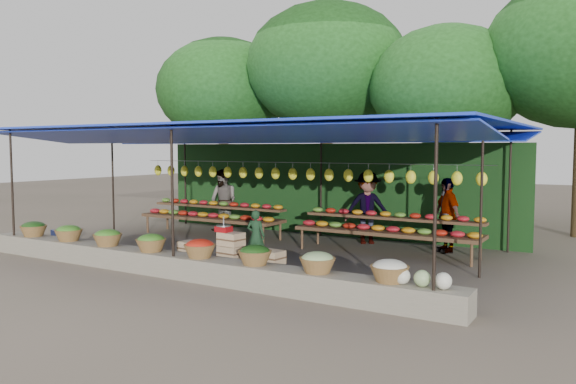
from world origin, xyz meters
The scene contains 16 objects.
ground centered at (0.00, 0.00, 0.00)m, with size 60.00×60.00×0.00m, color brown.
stone_curb centered at (0.00, -2.75, 0.20)m, with size 10.60×0.55×0.40m, color #6E6A58.
stall_canopy centered at (0.00, 0.07, 2.67)m, with size 10.80×6.60×2.82m.
produce_baskets centered at (-0.10, -2.75, 0.56)m, with size 8.98×0.58×0.34m.
netting_backdrop centered at (0.00, 3.15, 1.25)m, with size 10.60×0.06×2.50m, color #1D4117.
tree_row centered at (0.50, 6.09, 4.70)m, with size 16.51×5.50×7.12m.
fruit_table_left centered at (-2.49, 1.35, 0.61)m, with size 4.21×0.95×0.93m.
fruit_table_right centered at (2.51, 1.35, 0.61)m, with size 4.21×0.95×0.93m.
crate_counter centered at (0.61, -1.99, 0.31)m, with size 2.38×0.39×0.77m.
weighing_scale centered at (0.46, -1.99, 0.84)m, with size 0.29×0.29×0.30m.
vendor_seated centered at (0.46, -0.90, 0.54)m, with size 0.40×0.26×1.09m, color #1A3A20.
customer_left centered at (-2.60, 1.98, 0.89)m, with size 0.87×0.67×1.78m, color slate.
customer_mid centered at (1.57, 2.40, 0.90)m, with size 1.16×0.67×1.79m, color slate.
customer_right centered at (3.58, 2.23, 0.85)m, with size 1.00×0.42×1.70m, color slate.
blue_crate_front centered at (-3.86, -2.31, 0.14)m, with size 0.47×0.34×0.28m, color navy.
blue_crate_back centered at (-5.11, -1.43, 0.15)m, with size 0.52×0.37×0.31m, color navy.
Camera 1 is at (7.00, -10.49, 2.36)m, focal length 35.00 mm.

